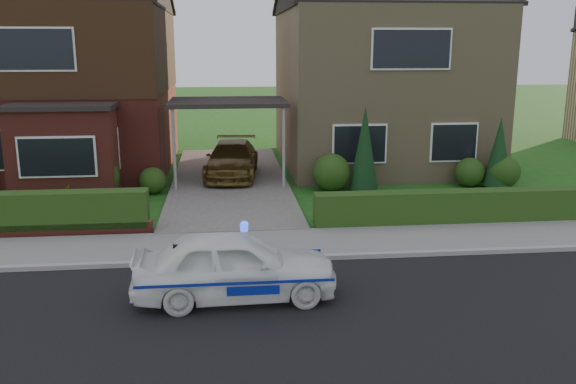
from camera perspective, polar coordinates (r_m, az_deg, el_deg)
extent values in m
plane|color=#1A5316|center=(10.28, -4.61, -12.54)|extent=(120.00, 120.00, 0.00)
cube|color=black|center=(10.28, -4.61, -12.54)|extent=(60.00, 6.00, 0.02)
cube|color=#9E9993|center=(13.07, -5.00, -6.42)|extent=(60.00, 0.16, 0.12)
cube|color=slate|center=(14.06, -5.09, -5.01)|extent=(60.00, 2.00, 0.10)
cube|color=#666059|center=(20.72, -5.47, 1.08)|extent=(3.80, 12.00, 0.12)
cube|color=maroon|center=(23.96, -19.91, 8.90)|extent=(7.20, 8.00, 5.80)
cube|color=white|center=(19.88, -17.79, 3.90)|extent=(1.60, 0.08, 1.30)
cube|color=white|center=(20.02, -22.96, 12.19)|extent=(2.60, 0.08, 1.30)
cube|color=black|center=(23.91, -20.19, 12.36)|extent=(7.26, 8.06, 2.90)
cube|color=maroon|center=(19.40, -20.25, 3.33)|extent=(3.00, 1.40, 2.70)
cube|color=black|center=(19.22, -20.60, 7.50)|extent=(3.20, 1.60, 0.14)
cube|color=tan|center=(24.05, 8.42, 9.57)|extent=(7.20, 8.00, 5.80)
cube|color=white|center=(19.96, 6.71, 4.49)|extent=(1.80, 0.08, 1.30)
cube|color=white|center=(20.88, 15.25, 4.51)|extent=(1.60, 0.08, 1.30)
cube|color=white|center=(20.12, 11.47, 12.97)|extent=(2.60, 0.08, 1.30)
cube|color=black|center=(20.32, -5.64, 8.37)|extent=(3.80, 3.00, 0.14)
cylinder|color=gray|center=(19.16, -10.60, 3.82)|extent=(0.10, 0.10, 2.70)
cylinder|color=gray|center=(19.19, -0.41, 4.07)|extent=(0.10, 0.10, 2.70)
cube|color=#193912|center=(16.40, 15.56, -2.94)|extent=(7.50, 0.55, 0.80)
sphere|color=#193912|center=(19.31, -17.39, 1.42)|extent=(1.32, 1.32, 1.32)
sphere|color=#193912|center=(19.40, -12.54, 1.05)|extent=(0.84, 0.84, 0.84)
sphere|color=#193912|center=(19.34, 4.08, 1.85)|extent=(1.20, 1.20, 1.20)
sphere|color=#193912|center=(20.76, 16.63, 1.78)|extent=(0.96, 0.96, 0.96)
sphere|color=#193912|center=(20.89, 19.49, 1.80)|extent=(1.08, 1.08, 1.08)
cone|color=black|center=(19.22, 7.17, 3.82)|extent=(0.90, 0.90, 2.60)
cone|color=black|center=(20.70, 19.11, 3.32)|extent=(0.90, 0.90, 2.20)
imported|color=white|center=(11.14, -4.99, -6.92)|extent=(1.60, 3.73, 1.26)
sphere|color=#193FF2|center=(10.91, -4.10, -3.41)|extent=(0.17, 0.17, 0.17)
cube|color=navy|center=(10.46, -4.89, -8.61)|extent=(3.39, 0.02, 0.05)
cube|color=navy|center=(11.86, -5.06, -5.89)|extent=(3.39, 0.02, 0.05)
ellipsoid|color=black|center=(10.99, -10.42, -5.94)|extent=(0.22, 0.17, 0.21)
sphere|color=white|center=(10.93, -10.36, -6.10)|extent=(0.11, 0.11, 0.11)
sphere|color=black|center=(10.92, -10.35, -5.28)|extent=(0.13, 0.13, 0.13)
cone|color=black|center=(10.92, -10.60, -4.95)|extent=(0.04, 0.04, 0.05)
cone|color=black|center=(10.91, -10.13, -4.94)|extent=(0.04, 0.04, 0.05)
imported|color=brown|center=(20.98, -5.25, 3.07)|extent=(2.08, 4.25, 1.19)
imported|color=gray|center=(19.22, -19.46, 0.49)|extent=(0.50, 0.39, 0.85)
imported|color=gray|center=(18.25, -20.16, -0.50)|extent=(0.48, 0.48, 0.69)
imported|color=gray|center=(19.61, -23.42, 0.21)|extent=(0.48, 0.48, 0.73)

